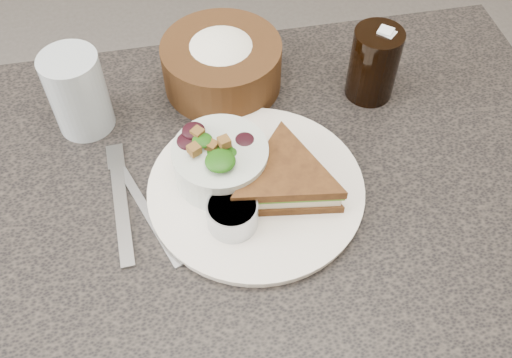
{
  "coord_description": "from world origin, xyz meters",
  "views": [
    {
      "loc": [
        -0.1,
        -0.47,
        1.41
      ],
      "look_at": [
        -0.01,
        0.0,
        0.78
      ],
      "focal_mm": 40.0,
      "sensor_mm": 36.0,
      "label": 1
    }
  ],
  "objects_px": {
    "sandwich": "(286,180)",
    "cola_glass": "(374,61)",
    "dining_table": "(259,305)",
    "bread_basket": "(222,58)",
    "water_glass": "(78,93)",
    "salad_bowl": "(220,157)",
    "dinner_plate": "(256,189)",
    "dressing_ramekin": "(232,214)"
  },
  "relations": [
    {
      "from": "sandwich",
      "to": "dressing_ramekin",
      "type": "height_order",
      "value": "sandwich"
    },
    {
      "from": "dinner_plate",
      "to": "sandwich",
      "type": "distance_m",
      "value": 0.05
    },
    {
      "from": "dressing_ramekin",
      "to": "bread_basket",
      "type": "distance_m",
      "value": 0.29
    },
    {
      "from": "water_glass",
      "to": "salad_bowl",
      "type": "bearing_deg",
      "value": -38.92
    },
    {
      "from": "sandwich",
      "to": "cola_glass",
      "type": "bearing_deg",
      "value": 52.67
    },
    {
      "from": "dinner_plate",
      "to": "cola_glass",
      "type": "xyz_separation_m",
      "value": [
        0.22,
        0.16,
        0.06
      ]
    },
    {
      "from": "dining_table",
      "to": "bread_basket",
      "type": "relative_size",
      "value": 5.22
    },
    {
      "from": "dining_table",
      "to": "dressing_ramekin",
      "type": "height_order",
      "value": "dressing_ramekin"
    },
    {
      "from": "bread_basket",
      "to": "dressing_ramekin",
      "type": "bearing_deg",
      "value": -96.39
    },
    {
      "from": "sandwich",
      "to": "water_glass",
      "type": "xyz_separation_m",
      "value": [
        -0.27,
        0.2,
        0.03
      ]
    },
    {
      "from": "sandwich",
      "to": "cola_glass",
      "type": "xyz_separation_m",
      "value": [
        0.18,
        0.18,
        0.03
      ]
    },
    {
      "from": "dressing_ramekin",
      "to": "salad_bowl",
      "type": "bearing_deg",
      "value": 91.22
    },
    {
      "from": "dining_table",
      "to": "bread_basket",
      "type": "bearing_deg",
      "value": 94.13
    },
    {
      "from": "cola_glass",
      "to": "dining_table",
      "type": "bearing_deg",
      "value": -142.41
    },
    {
      "from": "dressing_ramekin",
      "to": "water_glass",
      "type": "distance_m",
      "value": 0.31
    },
    {
      "from": "water_glass",
      "to": "sandwich",
      "type": "bearing_deg",
      "value": -35.86
    },
    {
      "from": "dining_table",
      "to": "cola_glass",
      "type": "bearing_deg",
      "value": 37.59
    },
    {
      "from": "dining_table",
      "to": "salad_bowl",
      "type": "bearing_deg",
      "value": 148.87
    },
    {
      "from": "water_glass",
      "to": "dinner_plate",
      "type": "bearing_deg",
      "value": -38.1
    },
    {
      "from": "dining_table",
      "to": "dinner_plate",
      "type": "xyz_separation_m",
      "value": [
        -0.01,
        0.0,
        0.38
      ]
    },
    {
      "from": "sandwich",
      "to": "salad_bowl",
      "type": "xyz_separation_m",
      "value": [
        -0.08,
        0.04,
        0.01
      ]
    },
    {
      "from": "dining_table",
      "to": "water_glass",
      "type": "height_order",
      "value": "water_glass"
    },
    {
      "from": "dinner_plate",
      "to": "water_glass",
      "type": "relative_size",
      "value": 2.32
    },
    {
      "from": "dining_table",
      "to": "dinner_plate",
      "type": "distance_m",
      "value": 0.38
    },
    {
      "from": "salad_bowl",
      "to": "dressing_ramekin",
      "type": "bearing_deg",
      "value": -88.78
    },
    {
      "from": "dining_table",
      "to": "sandwich",
      "type": "height_order",
      "value": "sandwich"
    },
    {
      "from": "dining_table",
      "to": "bread_basket",
      "type": "height_order",
      "value": "bread_basket"
    },
    {
      "from": "dressing_ramekin",
      "to": "cola_glass",
      "type": "xyz_separation_m",
      "value": [
        0.26,
        0.22,
        0.03
      ]
    },
    {
      "from": "dinner_plate",
      "to": "cola_glass",
      "type": "height_order",
      "value": "cola_glass"
    },
    {
      "from": "dining_table",
      "to": "dinner_plate",
      "type": "height_order",
      "value": "dinner_plate"
    },
    {
      "from": "salad_bowl",
      "to": "bread_basket",
      "type": "height_order",
      "value": "bread_basket"
    },
    {
      "from": "dining_table",
      "to": "dressing_ramekin",
      "type": "bearing_deg",
      "value": -131.93
    },
    {
      "from": "dining_table",
      "to": "bread_basket",
      "type": "distance_m",
      "value": 0.49
    },
    {
      "from": "dinner_plate",
      "to": "bread_basket",
      "type": "distance_m",
      "value": 0.24
    },
    {
      "from": "dressing_ramekin",
      "to": "water_glass",
      "type": "bearing_deg",
      "value": 128.83
    },
    {
      "from": "dinner_plate",
      "to": "dining_table",
      "type": "bearing_deg",
      "value": -2.32
    },
    {
      "from": "dining_table",
      "to": "sandwich",
      "type": "xyz_separation_m",
      "value": [
        0.03,
        -0.01,
        0.41
      ]
    },
    {
      "from": "salad_bowl",
      "to": "cola_glass",
      "type": "relative_size",
      "value": 1.01
    },
    {
      "from": "dining_table",
      "to": "dinner_plate",
      "type": "relative_size",
      "value": 3.31
    },
    {
      "from": "cola_glass",
      "to": "sandwich",
      "type": "bearing_deg",
      "value": -135.46
    },
    {
      "from": "dinner_plate",
      "to": "bread_basket",
      "type": "bearing_deg",
      "value": 92.59
    },
    {
      "from": "sandwich",
      "to": "water_glass",
      "type": "bearing_deg",
      "value": 152.28
    }
  ]
}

